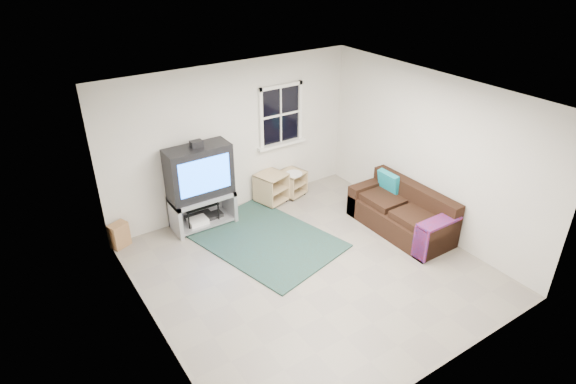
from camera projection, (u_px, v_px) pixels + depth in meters
room at (281, 119)px, 8.55m from camera, size 4.60×4.62×4.60m
tv_unit at (200, 180)px, 7.81m from camera, size 1.05×0.52×1.54m
av_rack at (198, 198)px, 8.00m from camera, size 0.57×0.42×1.15m
side_table_left at (270, 187)px, 8.78m from camera, size 0.60×0.60×0.57m
side_table_right at (291, 181)px, 9.02m from camera, size 0.54×0.54×0.50m
sofa at (402, 214)px, 7.95m from camera, size 0.80×1.81×0.83m
shag_rug at (266, 240)px, 7.78m from camera, size 2.13×2.58×0.03m
paper_bag at (119, 235)px, 7.56m from camera, size 0.33×0.28×0.41m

